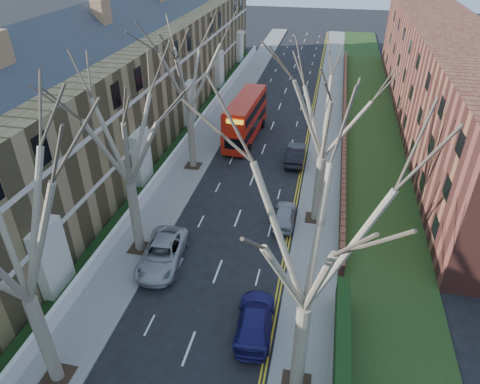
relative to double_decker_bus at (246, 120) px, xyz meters
The scene contains 16 objects.
pavement_left 5.73m from the double_decker_bus, 133.87° to the left, with size 3.00×102.00×0.12m, color slate.
pavement_right 9.35m from the double_decker_bus, 25.10° to the left, with size 3.00×102.00×0.12m, color slate.
terrace_left 12.59m from the double_decker_bus, 160.06° to the right, with size 9.70×78.00×13.60m.
flats_right 21.45m from the double_decker_bus, 21.75° to the left, with size 13.97×54.00×10.00m.
front_wall_left 6.93m from the double_decker_bus, 142.50° to the right, with size 0.30×78.00×1.00m.
grass_verge_right 13.48m from the double_decker_bus, 16.88° to the left, with size 6.00×102.00×0.06m.
tree_left_mid 30.27m from the double_decker_bus, 96.71° to the right, with size 10.50×10.50×14.71m.
tree_left_far 20.72m from the double_decker_bus, 100.16° to the right, with size 10.15×10.15×14.22m.
tree_left_dist 10.90m from the double_decker_bus, 115.68° to the right, with size 10.50×10.50×14.71m.
tree_right_mid 29.25m from the double_decker_bus, 73.62° to the right, with size 10.50×10.50×14.71m.
tree_right_far 16.96m from the double_decker_bus, 58.72° to the right, with size 10.15×10.15×14.22m.
double_decker_bus is the anchor object (origin of this frame).
car_left_far 20.15m from the double_decker_bus, 94.07° to the right, with size 2.51×5.44×1.51m, color #A1A1A6.
car_right_near 24.78m from the double_decker_bus, 77.34° to the right, with size 1.94×4.78×1.39m, color navy.
car_right_mid 15.17m from the double_decker_bus, 67.56° to the right, with size 1.58×3.92×1.33m, color #92949A.
car_right_far 7.04m from the double_decker_bus, 36.15° to the right, with size 1.65×4.72×1.56m, color black.
Camera 1 is at (5.68, -4.72, 18.80)m, focal length 32.00 mm.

